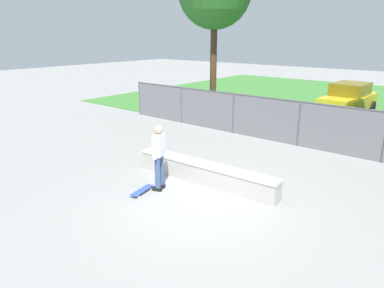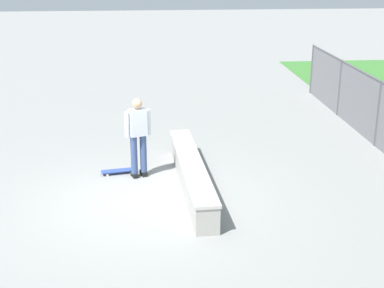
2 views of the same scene
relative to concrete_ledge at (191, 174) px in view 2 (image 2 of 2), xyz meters
name	(u,v)px [view 2 (image 2 of 2)]	position (x,y,z in m)	size (l,w,h in m)	color
ground_plane	(144,201)	(0.65, -1.03, -0.30)	(80.00, 80.00, 0.00)	gray
concrete_ledge	(191,174)	(0.00, 0.00, 0.00)	(4.51, 0.70, 0.59)	#A8A59E
skateboarder	(138,134)	(-0.70, -1.12, 0.71)	(0.37, 0.57, 1.82)	black
skateboard	(119,171)	(-0.90, -1.60, -0.23)	(0.34, 0.82, 0.09)	#334CB2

